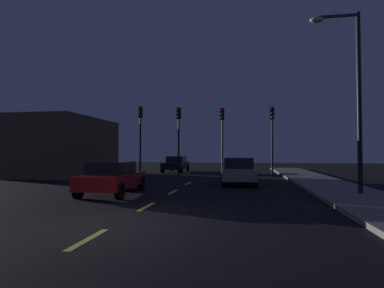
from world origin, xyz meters
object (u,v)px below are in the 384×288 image
Objects in this scene: traffic_signal_far_left at (140,127)px; car_adjacent_lane at (113,177)px; traffic_signal_center_left at (179,128)px; traffic_signal_far_right at (272,128)px; car_oncoming_far at (176,164)px; traffic_signal_center_right at (222,129)px; car_stopped_ahead at (238,171)px; street_lamp_right at (351,86)px.

traffic_signal_far_left is 11.61m from car_adjacent_lane.
traffic_signal_far_left is 3.14m from traffic_signal_center_left.
traffic_signal_far_right is 9.69m from car_oncoming_far.
traffic_signal_center_right is at bearing 70.05° from car_adjacent_lane.
traffic_signal_far_left is at bearing 103.44° from car_adjacent_lane.
traffic_signal_center_right is 1.15× the size of car_oncoming_far.
traffic_signal_center_left is 1.27× the size of car_adjacent_lane.
car_adjacent_lane is at bearing -125.11° from traffic_signal_far_right.
car_stopped_ahead is 0.56× the size of street_lamp_right.
street_lamp_right reaches higher than traffic_signal_far_left.
traffic_signal_far_right is at bearing 67.69° from car_stopped_ahead.
street_lamp_right reaches higher than car_stopped_ahead.
traffic_signal_center_left reaches higher than car_oncoming_far.
traffic_signal_far_left reaches higher than car_stopped_ahead.
car_adjacent_lane is (-0.54, -10.89, -3.00)m from traffic_signal_center_left.
traffic_signal_far_left is 10.26m from car_stopped_ahead.
traffic_signal_far_left reaches higher than traffic_signal_far_right.
car_oncoming_far is at bearing 64.44° from traffic_signal_far_left.
car_stopped_ahead is at bearing -51.22° from traffic_signal_center_left.
traffic_signal_far_right is at bearing -0.00° from traffic_signal_center_left.
street_lamp_right reaches higher than car_adjacent_lane.
traffic_signal_far_left is at bearing 180.00° from traffic_signal_center_right.
traffic_signal_center_right is at bearing -0.00° from traffic_signal_far_left.
car_stopped_ahead is 1.00× the size of car_adjacent_lane.
street_lamp_right is (5.95, -10.00, 0.89)m from traffic_signal_center_right.
traffic_signal_center_right is 1.01× the size of traffic_signal_far_right.
traffic_signal_far_right is (7.11, -0.00, -0.11)m from traffic_signal_center_left.
traffic_signal_center_left is at bearing -0.01° from traffic_signal_far_left.
traffic_signal_center_left is 5.25m from car_oncoming_far.
traffic_signal_far_left is 1.30× the size of car_stopped_ahead.
traffic_signal_center_right reaches higher than car_oncoming_far.
car_oncoming_far is 0.60× the size of street_lamp_right.
car_oncoming_far is at bearing 137.48° from traffic_signal_center_right.
traffic_signal_far_right is (10.26, -0.00, -0.20)m from traffic_signal_far_left.
car_adjacent_lane is (-7.65, -10.89, -2.89)m from traffic_signal_far_right.
car_oncoming_far is (-4.56, 4.18, -2.89)m from traffic_signal_center_right.
traffic_signal_center_left reaches higher than traffic_signal_center_right.
street_lamp_right is at bearing -38.67° from traffic_signal_far_left.
traffic_signal_far_right reaches higher than car_adjacent_lane.
car_adjacent_lane is 0.93× the size of car_oncoming_far.
traffic_signal_center_left is 1.18× the size of car_oncoming_far.
traffic_signal_center_left is 1.03× the size of traffic_signal_center_right.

